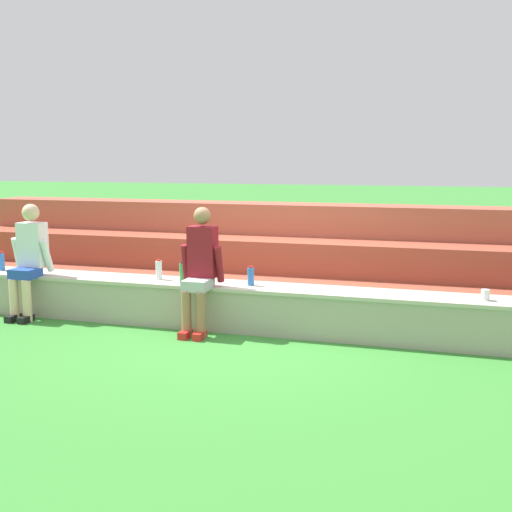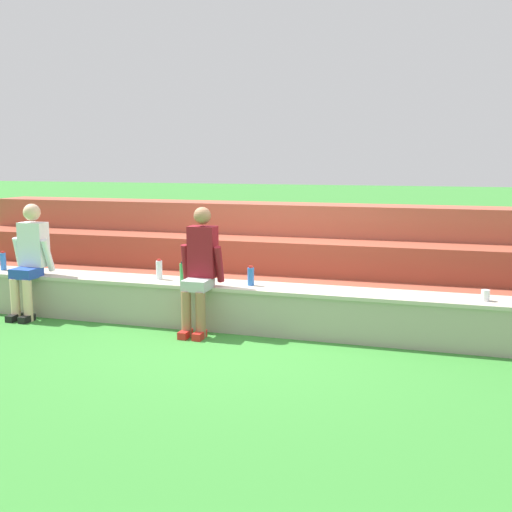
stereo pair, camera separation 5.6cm
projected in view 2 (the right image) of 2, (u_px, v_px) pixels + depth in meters
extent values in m
plane|color=#388433|center=(237.00, 335.00, 6.92)|extent=(80.00, 80.00, 0.00)
cube|color=#A8A08E|center=(244.00, 307.00, 7.12)|extent=(7.97, 0.51, 0.52)
cube|color=#BCB39F|center=(243.00, 287.00, 7.08)|extent=(8.01, 0.55, 0.04)
cube|color=#9E4733|center=(261.00, 297.00, 7.80)|extent=(9.56, 0.67, 0.44)
cube|color=#9C4531|center=(275.00, 271.00, 8.40)|extent=(9.56, 0.67, 0.88)
cube|color=#AB5440|center=(287.00, 249.00, 8.99)|extent=(9.56, 0.67, 1.32)
cylinder|color=beige|center=(15.00, 299.00, 7.51)|extent=(0.11, 0.11, 0.52)
cylinder|color=beige|center=(28.00, 300.00, 7.46)|extent=(0.11, 0.11, 0.52)
cube|color=black|center=(14.00, 318.00, 7.50)|extent=(0.10, 0.22, 0.08)
cube|color=black|center=(27.00, 319.00, 7.45)|extent=(0.10, 0.22, 0.08)
cube|color=#2347B2|center=(26.00, 273.00, 7.55)|extent=(0.30, 0.30, 0.12)
cube|color=white|center=(34.00, 244.00, 7.66)|extent=(0.33, 0.20, 0.55)
sphere|color=beige|center=(32.00, 212.00, 7.59)|extent=(0.21, 0.21, 0.21)
cylinder|color=white|center=(19.00, 254.00, 7.72)|extent=(0.08, 0.16, 0.43)
cylinder|color=white|center=(48.00, 255.00, 7.59)|extent=(0.08, 0.21, 0.42)
cylinder|color=#996B4C|center=(186.00, 314.00, 6.80)|extent=(0.11, 0.11, 0.52)
cylinder|color=#996B4C|center=(201.00, 315.00, 6.75)|extent=(0.11, 0.11, 0.52)
cube|color=red|center=(185.00, 334.00, 6.80)|extent=(0.10, 0.22, 0.08)
cube|color=red|center=(200.00, 335.00, 6.75)|extent=(0.10, 0.22, 0.08)
cube|color=#B2B2B7|center=(198.00, 284.00, 6.86)|extent=(0.28, 0.35, 0.12)
cube|color=maroon|center=(203.00, 252.00, 6.96)|extent=(0.31, 0.20, 0.58)
sphere|color=#996B4C|center=(202.00, 216.00, 6.89)|extent=(0.20, 0.20, 0.20)
cylinder|color=maroon|center=(186.00, 262.00, 7.02)|extent=(0.08, 0.15, 0.43)
cylinder|color=maroon|center=(219.00, 264.00, 6.90)|extent=(0.08, 0.18, 0.43)
cylinder|color=blue|center=(251.00, 277.00, 7.03)|extent=(0.08, 0.08, 0.20)
cylinder|color=red|center=(251.00, 267.00, 7.02)|extent=(0.05, 0.05, 0.02)
cylinder|color=green|center=(183.00, 273.00, 7.24)|extent=(0.08, 0.08, 0.22)
cylinder|color=black|center=(183.00, 263.00, 7.22)|extent=(0.05, 0.05, 0.02)
cylinder|color=silver|center=(159.00, 270.00, 7.39)|extent=(0.08, 0.08, 0.22)
cylinder|color=red|center=(159.00, 260.00, 7.37)|extent=(0.05, 0.05, 0.02)
cylinder|color=blue|center=(3.00, 261.00, 8.00)|extent=(0.07, 0.07, 0.23)
cylinder|color=red|center=(3.00, 252.00, 7.98)|extent=(0.04, 0.04, 0.02)
cylinder|color=white|center=(485.00, 295.00, 6.28)|extent=(0.08, 0.08, 0.11)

